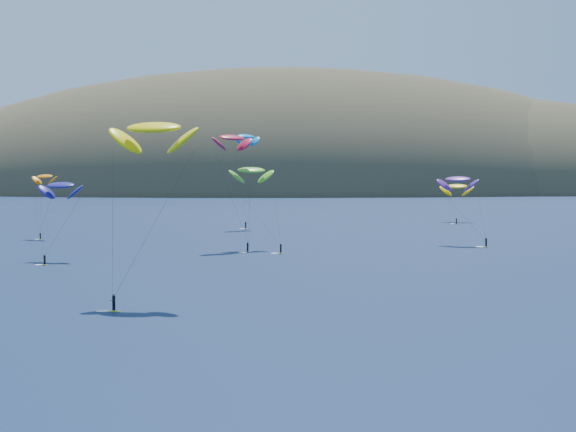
{
  "coord_description": "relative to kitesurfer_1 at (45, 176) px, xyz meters",
  "views": [
    {
      "loc": [
        -1.98,
        -52.03,
        16.76
      ],
      "look_at": [
        2.87,
        80.0,
        9.0
      ],
      "focal_mm": 50.0,
      "sensor_mm": 36.0,
      "label": 1
    }
  ],
  "objects": [
    {
      "name": "kitesurfer_10",
      "position": [
        15.24,
        -46.73,
        -1.22
      ],
      "size": [
        9.03,
        12.43,
        16.09
      ],
      "rotation": [
        0.0,
        0.0,
        -0.27
      ],
      "color": "#A9CE16",
      "rests_on": "ground"
    },
    {
      "name": "ground",
      "position": [
        53.75,
        -143.94,
        -14.96
      ],
      "size": [
        2800.0,
        2800.0,
        0.0
      ],
      "primitive_type": "plane",
      "color": "black",
      "rests_on": "ground"
    },
    {
      "name": "island",
      "position": [
        93.15,
        418.41,
        -25.69
      ],
      "size": [
        730.0,
        300.0,
        210.0
      ],
      "color": "#3D3526",
      "rests_on": "ground"
    },
    {
      "name": "kitesurfer_2",
      "position": [
        38.53,
        -93.85,
        7.01
      ],
      "size": [
        11.65,
        12.13,
        25.04
      ],
      "rotation": [
        0.0,
        0.0,
        -0.19
      ],
      "color": "#A9CE16",
      "rests_on": "ground"
    },
    {
      "name": "kitesurfer_4",
      "position": [
        48.3,
        30.93,
        10.98
      ],
      "size": [
        9.42,
        8.93,
        28.48
      ],
      "rotation": [
        0.0,
        0.0,
        0.71
      ],
      "color": "#A9CE16",
      "rests_on": "ground"
    },
    {
      "name": "kitesurfer_1",
      "position": [
        0.0,
        0.0,
        0.0
      ],
      "size": [
        7.37,
        7.45,
        16.87
      ],
      "rotation": [
        0.0,
        0.0,
        -0.41
      ],
      "color": "#A9CE16",
      "rests_on": "ground"
    },
    {
      "name": "kitesurfer_6",
      "position": [
        96.01,
        -19.65,
        -0.47
      ],
      "size": [
        10.12,
        11.63,
        16.97
      ],
      "rotation": [
        0.0,
        0.0,
        -0.47
      ],
      "color": "#A9CE16",
      "rests_on": "ground"
    },
    {
      "name": "kitesurfer_9",
      "position": [
        46.22,
        -28.19,
        8.29
      ],
      "size": [
        9.87,
        12.18,
        25.84
      ],
      "rotation": [
        0.0,
        0.0,
        0.6
      ],
      "color": "#A9CE16",
      "rests_on": "ground"
    },
    {
      "name": "kitesurfer_3",
      "position": [
        50.27,
        -27.45,
        1.54
      ],
      "size": [
        11.54,
        13.65,
        19.05
      ],
      "rotation": [
        0.0,
        0.0,
        0.22
      ],
      "color": "#A9CE16",
      "rests_on": "ground"
    },
    {
      "name": "kitesurfer_11",
      "position": [
        114.75,
        56.39,
        -3.69
      ],
      "size": [
        11.18,
        15.76,
        14.11
      ],
      "rotation": [
        0.0,
        0.0,
        -0.41
      ],
      "color": "#A9CE16",
      "rests_on": "ground"
    }
  ]
}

